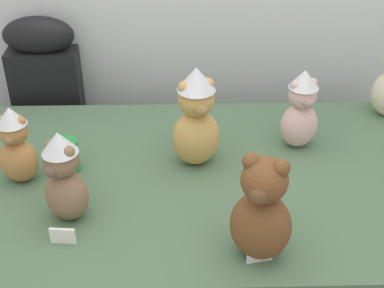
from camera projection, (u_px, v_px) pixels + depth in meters
display_table at (192, 259)px, 1.96m from camera, size 1.72×0.95×0.75m
instrument_case at (54, 134)px, 2.36m from camera, size 0.28×0.12×1.07m
teddy_bear_honey at (196, 118)px, 1.72m from camera, size 0.19×0.17×0.34m
teddy_bear_blush at (301, 110)px, 1.82m from camera, size 0.16×0.14×0.29m
teddy_bear_caramel at (16, 146)px, 1.66m from camera, size 0.13×0.11×0.26m
teddy_bear_chestnut at (262, 212)px, 1.37m from camera, size 0.20×0.19×0.31m
teddy_bear_mocha at (64, 178)px, 1.50m from camera, size 0.17×0.16×0.29m
party_cup_green at (67, 156)px, 1.75m from camera, size 0.08×0.08×0.11m
name_card_front_left at (260, 254)px, 1.42m from camera, size 0.07×0.02×0.05m
name_card_front_middle at (63, 236)px, 1.47m from camera, size 0.07×0.01×0.05m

